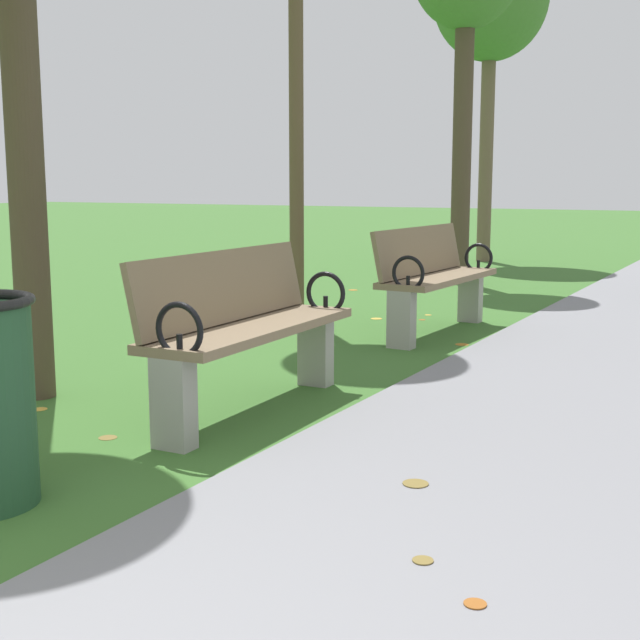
# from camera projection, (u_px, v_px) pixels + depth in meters

# --- Properties ---
(park_bench_2) EXTENTS (0.51, 1.61, 0.90)m
(park_bench_2) POSITION_uv_depth(u_px,v_px,m) (246.00, 326.00, 4.74)
(park_bench_2) COLOR #7A664C
(park_bench_2) RESTS_ON ground
(park_bench_3) EXTENTS (0.53, 1.62, 0.90)m
(park_bench_3) POSITION_uv_depth(u_px,v_px,m) (434.00, 277.00, 7.22)
(park_bench_3) COLOR #7A664C
(park_bench_3) RESTS_ON ground
(tree_5) EXTENTS (1.79, 1.79, 5.11)m
(tree_5) POSITION_uv_depth(u_px,v_px,m) (491.00, 0.00, 13.29)
(tree_5) COLOR brown
(tree_5) RESTS_ON ground
(scattered_leaves) EXTENTS (4.86, 8.85, 0.02)m
(scattered_leaves) POSITION_uv_depth(u_px,v_px,m) (393.00, 415.00, 4.69)
(scattered_leaves) COLOR #AD6B23
(scattered_leaves) RESTS_ON ground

